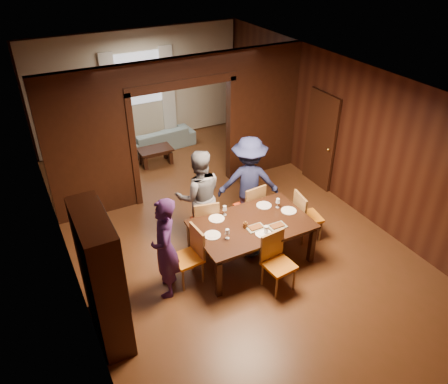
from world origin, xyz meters
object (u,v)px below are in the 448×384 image
sofa (159,138)px  hutch (102,278)px  chair_right (308,216)px  chair_near (279,264)px  dining_table (251,241)px  person_navy (249,182)px  chair_far_r (249,205)px  chair_far_l (205,221)px  person_purple (165,248)px  person_grey (199,196)px  coffee_table (156,156)px  chair_left (187,257)px

sofa → hutch: (-2.74, -5.35, 0.74)m
hutch → chair_right: bearing=6.9°
chair_near → dining_table: bearing=86.6°
person_navy → chair_right: (0.71, -0.96, -0.41)m
chair_far_r → chair_far_l: bearing=-0.8°
sofa → chair_far_l: chair_far_l is taller
person_purple → chair_near: person_purple is taller
chair_far_l → person_navy: bearing=-154.6°
person_purple → person_grey: 1.48m
person_grey → chair_far_l: size_ratio=1.84×
coffee_table → sofa: bearing=64.0°
sofa → chair_far_l: (-0.67, -4.16, 0.22)m
person_grey → chair_far_l: (-0.00, -0.21, -0.41)m
chair_left → chair_right: 2.42m
coffee_table → chair_far_l: bearing=-94.7°
chair_far_r → coffee_table: bearing=-83.3°
sofa → chair_far_r: (0.29, -4.09, 0.22)m
hutch → sofa: bearing=62.8°
chair_left → coffee_table: bearing=162.1°
chair_far_l → chair_near: 1.67m
chair_right → coffee_table: bearing=28.0°
sofa → chair_near: bearing=84.7°
person_purple → person_grey: person_grey is taller
dining_table → chair_left: size_ratio=2.01×
person_navy → person_grey: bearing=26.0°
person_grey → person_purple: bearing=58.4°
person_navy → chair_near: person_navy is taller
dining_table → chair_left: (-1.18, 0.02, 0.10)m
person_purple → person_grey: (1.05, 1.04, 0.04)m
person_navy → chair_near: 1.92m
person_purple → person_navy: person_navy is taller
chair_right → chair_far_r: bearing=52.9°
coffee_table → chair_near: bearing=-86.9°
chair_far_r → hutch: bearing=17.5°
chair_left → chair_near: size_ratio=1.00×
sofa → hutch: size_ratio=0.91×
hutch → dining_table: bearing=9.1°
person_grey → sofa: person_grey is taller
person_navy → sofa: 3.99m
chair_right → person_grey: bearing=70.0°
person_navy → chair_left: person_navy is taller
person_purple → person_navy: 2.34m
chair_right → hutch: (-3.83, -0.46, 0.52)m
person_grey → dining_table: size_ratio=0.91×
person_grey → sofa: bearing=-86.0°
chair_far_r → hutch: (-3.04, -1.26, 0.52)m
person_navy → chair_far_l: bearing=37.4°
chair_near → coffee_table: bearing=87.2°
coffee_table → chair_right: chair_right is taller
sofa → chair_left: bearing=70.7°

